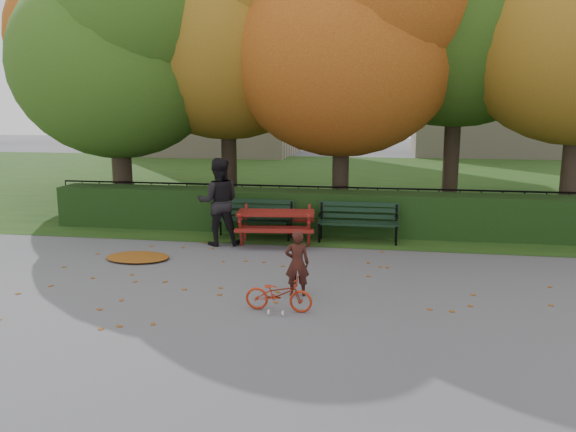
% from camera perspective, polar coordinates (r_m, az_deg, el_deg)
% --- Properties ---
extents(ground, '(90.00, 90.00, 0.00)m').
position_cam_1_polar(ground, '(9.44, -0.68, -7.59)').
color(ground, slate).
rests_on(ground, ground).
extents(grass_strip, '(90.00, 90.00, 0.00)m').
position_cam_1_polar(grass_strip, '(23.05, 5.51, 3.56)').
color(grass_strip, '#1B3C13').
rests_on(grass_strip, ground).
extents(building_left, '(10.00, 7.00, 15.00)m').
position_cam_1_polar(building_left, '(36.65, -7.72, 18.07)').
color(building_left, '#B6A68C').
rests_on(building_left, ground).
extents(building_right, '(9.00, 6.00, 12.00)m').
position_cam_1_polar(building_right, '(37.47, 20.07, 15.05)').
color(building_right, '#B6A68C').
rests_on(building_right, ground).
extents(hedge, '(13.00, 0.90, 1.00)m').
position_cam_1_polar(hedge, '(13.63, 2.67, 0.43)').
color(hedge, black).
rests_on(hedge, ground).
extents(iron_fence, '(14.00, 0.04, 1.02)m').
position_cam_1_polar(iron_fence, '(14.40, 3.05, 1.16)').
color(iron_fence, black).
rests_on(iron_fence, ground).
extents(tree_a, '(5.88, 5.60, 7.48)m').
position_cam_1_polar(tree_a, '(15.96, -16.29, 16.07)').
color(tree_a, '#2F2118').
rests_on(tree_a, ground).
extents(tree_b, '(6.72, 6.40, 8.79)m').
position_cam_1_polar(tree_b, '(16.23, -5.26, 19.51)').
color(tree_b, '#2F2118').
rests_on(tree_b, ground).
extents(tree_c, '(6.30, 6.00, 8.00)m').
position_cam_1_polar(tree_c, '(14.88, 6.90, 17.99)').
color(tree_c, '#2F2118').
rests_on(tree_c, ground).
extents(tree_f, '(6.93, 6.60, 9.19)m').
position_cam_1_polar(tree_f, '(20.21, -17.01, 18.25)').
color(tree_f, '#2F2118').
rests_on(tree_f, ground).
extents(bench_left, '(1.80, 0.57, 0.88)m').
position_cam_1_polar(bench_left, '(13.07, -3.42, 0.05)').
color(bench_left, black).
rests_on(bench_left, ground).
extents(bench_right, '(1.80, 0.57, 0.88)m').
position_cam_1_polar(bench_right, '(12.76, 7.15, -0.30)').
color(bench_right, black).
rests_on(bench_right, ground).
extents(picnic_table, '(1.84, 1.55, 0.83)m').
position_cam_1_polar(picnic_table, '(12.46, -1.23, -0.27)').
color(picnic_table, maroon).
rests_on(picnic_table, ground).
extents(leaf_pile, '(1.54, 1.34, 0.09)m').
position_cam_1_polar(leaf_pile, '(11.69, -15.02, -4.05)').
color(leaf_pile, brown).
rests_on(leaf_pile, ground).
extents(leaf_scatter, '(9.00, 5.70, 0.01)m').
position_cam_1_polar(leaf_scatter, '(9.72, -0.37, -7.00)').
color(leaf_scatter, brown).
rests_on(leaf_scatter, ground).
extents(child, '(0.43, 0.31, 1.08)m').
position_cam_1_polar(child, '(9.06, 0.94, -4.82)').
color(child, '#381712').
rests_on(child, ground).
extents(adult, '(1.10, 0.95, 1.93)m').
position_cam_1_polar(adult, '(12.39, -7.05, 1.45)').
color(adult, black).
rests_on(adult, ground).
extents(bicycle, '(1.03, 0.39, 0.54)m').
position_cam_1_polar(bicycle, '(8.47, -0.95, -7.90)').
color(bicycle, '#A7270F').
rests_on(bicycle, ground).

